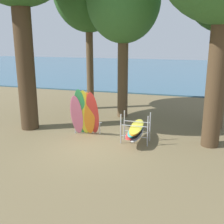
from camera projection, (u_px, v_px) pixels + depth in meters
The scene contains 5 objects.
ground_plane at pixel (94, 147), 11.00m from camera, with size 80.00×80.00×0.00m, color brown.
lake_water at pixel (166, 69), 37.93m from camera, with size 80.00×36.00×0.10m, color #38607A.
tree_mid_behind at pixel (124, 1), 13.80m from camera, with size 3.74×3.74×8.21m.
leaning_board_pile at pixel (85, 114), 12.00m from camera, with size 1.32×1.08×2.19m.
board_storage_rack at pixel (136, 130), 11.38m from camera, with size 1.15×2.13×1.25m.
Camera 1 is at (3.60, -9.65, 4.20)m, focal length 44.36 mm.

